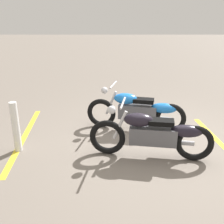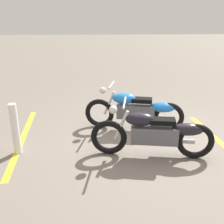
{
  "view_description": "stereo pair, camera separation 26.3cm",
  "coord_description": "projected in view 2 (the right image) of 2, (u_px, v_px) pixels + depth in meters",
  "views": [
    {
      "loc": [
        0.97,
        4.96,
        2.48
      ],
      "look_at": [
        0.98,
        0.0,
        0.65
      ],
      "focal_mm": 42.81,
      "sensor_mm": 36.0,
      "label": 1
    },
    {
      "loc": [
        1.24,
        4.95,
        2.48
      ],
      "look_at": [
        0.98,
        0.0,
        0.65
      ],
      "focal_mm": 42.81,
      "sensor_mm": 36.0,
      "label": 2
    }
  ],
  "objects": [
    {
      "name": "ground_plane",
      "position": [
        159.0,
        140.0,
        5.56
      ],
      "size": [
        60.0,
        60.0,
        0.0
      ],
      "primitive_type": "plane",
      "color": "slate"
    },
    {
      "name": "motorcycle_bright_foreground",
      "position": [
        136.0,
        110.0,
        5.95
      ],
      "size": [
        2.2,
        0.73,
        1.04
      ],
      "rotation": [
        0.0,
        0.0,
        -0.22
      ],
      "color": "black",
      "rests_on": "ground"
    },
    {
      "name": "parking_stripe_mid",
      "position": [
        23.0,
        139.0,
        5.63
      ],
      "size": [
        0.37,
        3.2,
        0.01
      ],
      "primitive_type": "cube",
      "rotation": [
        0.0,
        0.0,
        1.65
      ],
      "color": "yellow",
      "rests_on": "ground"
    },
    {
      "name": "motorcycle_dark_foreground",
      "position": [
        155.0,
        133.0,
        4.8
      ],
      "size": [
        2.22,
        0.65,
        1.04
      ],
      "rotation": [
        0.0,
        0.0,
        -0.16
      ],
      "color": "black",
      "rests_on": "ground"
    },
    {
      "name": "bollard_post",
      "position": [
        15.0,
        129.0,
        4.9
      ],
      "size": [
        0.14,
        0.14,
        0.98
      ],
      "primitive_type": "cylinder",
      "color": "white",
      "rests_on": "ground"
    }
  ]
}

